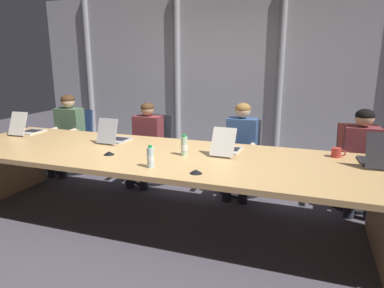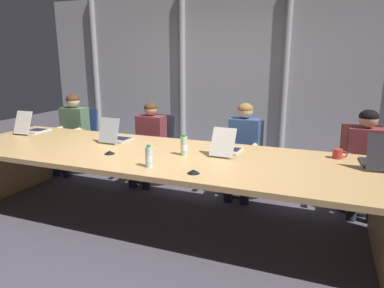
{
  "view_description": "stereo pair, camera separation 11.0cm",
  "coord_description": "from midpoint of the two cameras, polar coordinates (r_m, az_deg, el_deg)",
  "views": [
    {
      "loc": [
        1.46,
        -3.08,
        1.67
      ],
      "look_at": [
        0.33,
        0.11,
        0.84
      ],
      "focal_mm": 31.98,
      "sensor_mm": 36.0,
      "label": 1
    },
    {
      "loc": [
        1.56,
        -3.04,
        1.67
      ],
      "look_at": [
        0.33,
        0.11,
        0.84
      ],
      "focal_mm": 31.98,
      "sensor_mm": 36.0,
      "label": 2
    }
  ],
  "objects": [
    {
      "name": "curtain_backdrop",
      "position": [
        5.86,
        6.57,
        10.89
      ],
      "size": [
        6.99,
        0.17,
        2.76
      ],
      "color": "#B2B2B7",
      "rests_on": "ground_plane"
    },
    {
      "name": "water_bottle_primary",
      "position": [
        3.07,
        -6.19,
        -2.18
      ],
      "size": [
        0.06,
        0.06,
        0.2
      ],
      "color": "silver",
      "rests_on": "conference_table"
    },
    {
      "name": "person_right_mid",
      "position": [
        4.24,
        27.57,
        -1.68
      ],
      "size": [
        0.38,
        0.55,
        1.15
      ],
      "rotation": [
        0.0,
        0.0,
        -1.56
      ],
      "color": "brown",
      "rests_on": "ground_plane"
    },
    {
      "name": "laptop_center",
      "position": [
        3.55,
        6.8,
        -0.61
      ],
      "size": [
        0.25,
        0.47,
        0.28
      ],
      "rotation": [
        0.0,
        0.0,
        1.54
      ],
      "color": "beige",
      "rests_on": "conference_table"
    },
    {
      "name": "conference_mic_middle",
      "position": [
        2.9,
        1.32,
        -4.59
      ],
      "size": [
        0.11,
        0.11,
        0.03
      ],
      "primitive_type": "cone",
      "color": "black",
      "rests_on": "conference_table"
    },
    {
      "name": "office_chair_center",
      "position": [
        4.53,
        9.38,
        -3.5
      ],
      "size": [
        0.6,
        0.6,
        0.91
      ],
      "rotation": [
        0.0,
        0.0,
        -1.47
      ],
      "color": "#2D2D38",
      "rests_on": "ground_plane"
    },
    {
      "name": "office_chair_right_mid",
      "position": [
        4.47,
        26.83,
        -4.97
      ],
      "size": [
        0.6,
        0.61,
        0.94
      ],
      "rotation": [
        0.0,
        0.0,
        -1.43
      ],
      "color": "#511E19",
      "rests_on": "ground_plane"
    },
    {
      "name": "laptop_left_end",
      "position": [
        4.97,
        -24.52,
        2.43
      ],
      "size": [
        0.26,
        0.45,
        0.3
      ],
      "rotation": [
        0.0,
        0.0,
        1.62
      ],
      "color": "beige",
      "rests_on": "conference_table"
    },
    {
      "name": "laptop_right_mid",
      "position": [
        3.52,
        29.35,
        -2.34
      ],
      "size": [
        0.27,
        0.45,
        0.32
      ],
      "rotation": [
        0.0,
        0.0,
        1.63
      ],
      "color": "#2D2D33",
      "rests_on": "conference_table"
    },
    {
      "name": "person_left_mid",
      "position": [
        4.74,
        -6.63,
        0.95
      ],
      "size": [
        0.39,
        0.55,
        1.11
      ],
      "rotation": [
        0.0,
        0.0,
        -1.57
      ],
      "color": "brown",
      "rests_on": "ground_plane"
    },
    {
      "name": "person_left_end",
      "position": [
        5.47,
        -18.89,
        2.51
      ],
      "size": [
        0.41,
        0.56,
        1.17
      ],
      "rotation": [
        0.0,
        0.0,
        -1.53
      ],
      "color": "#4C6B4C",
      "rests_on": "ground_plane"
    },
    {
      "name": "conference_table",
      "position": [
        3.57,
        -4.64,
        -3.5
      ],
      "size": [
        4.71,
        1.38,
        0.74
      ],
      "color": "tan",
      "rests_on": "ground_plane"
    },
    {
      "name": "office_chair_left_end",
      "position": [
        5.65,
        -17.58,
        -0.46
      ],
      "size": [
        0.6,
        0.6,
        0.92
      ],
      "rotation": [
        0.0,
        0.0,
        -1.43
      ],
      "color": "navy",
      "rests_on": "ground_plane"
    },
    {
      "name": "conference_mic_left_side",
      "position": [
        3.58,
        -12.74,
        -1.36
      ],
      "size": [
        0.11,
        0.11,
        0.03
      ],
      "primitive_type": "cone",
      "color": "black",
      "rests_on": "conference_table"
    },
    {
      "name": "office_chair_left_mid",
      "position": [
        4.94,
        -5.33,
        -1.91
      ],
      "size": [
        0.6,
        0.6,
        0.91
      ],
      "rotation": [
        0.0,
        0.0,
        -1.68
      ],
      "color": "#2D2D38",
      "rests_on": "ground_plane"
    },
    {
      "name": "person_center",
      "position": [
        4.29,
        9.19,
        -0.1
      ],
      "size": [
        0.38,
        0.55,
        1.16
      ],
      "rotation": [
        0.0,
        0.0,
        -1.55
      ],
      "color": "#335184",
      "rests_on": "ground_plane"
    },
    {
      "name": "water_bottle_secondary",
      "position": [
        3.42,
        -0.44,
        -0.34
      ],
      "size": [
        0.07,
        0.07,
        0.21
      ],
      "color": "#ADD1B2",
      "rests_on": "conference_table"
    },
    {
      "name": "coffee_mug_near",
      "position": [
        3.64,
        23.96,
        -1.5
      ],
      "size": [
        0.14,
        0.09,
        0.09
      ],
      "color": "#B2332D",
      "rests_on": "conference_table"
    },
    {
      "name": "ground_plane",
      "position": [
        3.8,
        -4.45,
        -12.33
      ],
      "size": [
        13.99,
        13.99,
        0.0
      ],
      "primitive_type": "plane",
      "color": "#47424C"
    },
    {
      "name": "laptop_left_mid",
      "position": [
        4.11,
        -11.78,
        1.23
      ],
      "size": [
        0.26,
        0.4,
        0.29
      ],
      "rotation": [
        0.0,
        0.0,
        1.54
      ],
      "color": "#A8ADB7",
      "rests_on": "conference_table"
    }
  ]
}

